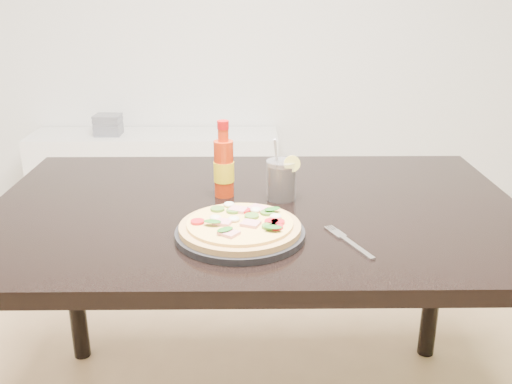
{
  "coord_description": "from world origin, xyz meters",
  "views": [
    {
      "loc": [
        -0.26,
        -1.08,
        1.3
      ],
      "look_at": [
        -0.24,
        0.2,
        0.83
      ],
      "focal_mm": 40.0,
      "sensor_mm": 36.0,
      "label": 1
    }
  ],
  "objects_px": {
    "pizza": "(240,225)",
    "hot_sauce_bottle": "(224,167)",
    "media_console": "(157,176)",
    "cola_cup": "(281,181)",
    "plate": "(240,234)",
    "dining_table": "(256,234)",
    "fork": "(348,241)"
  },
  "relations": [
    {
      "from": "pizza",
      "to": "hot_sauce_bottle",
      "type": "distance_m",
      "value": 0.28
    },
    {
      "from": "hot_sauce_bottle",
      "to": "media_console",
      "type": "bearing_deg",
      "value": 105.73
    },
    {
      "from": "pizza",
      "to": "media_console",
      "type": "distance_m",
      "value": 2.09
    },
    {
      "from": "pizza",
      "to": "hot_sauce_bottle",
      "type": "relative_size",
      "value": 1.33
    },
    {
      "from": "hot_sauce_bottle",
      "to": "cola_cup",
      "type": "bearing_deg",
      "value": -8.36
    },
    {
      "from": "media_console",
      "to": "pizza",
      "type": "bearing_deg",
      "value": -75.03
    },
    {
      "from": "hot_sauce_bottle",
      "to": "media_console",
      "type": "relative_size",
      "value": 0.15
    },
    {
      "from": "plate",
      "to": "pizza",
      "type": "distance_m",
      "value": 0.02
    },
    {
      "from": "dining_table",
      "to": "fork",
      "type": "relative_size",
      "value": 7.78
    },
    {
      "from": "plate",
      "to": "fork",
      "type": "xyz_separation_m",
      "value": [
        0.24,
        -0.03,
        -0.01
      ]
    },
    {
      "from": "hot_sauce_bottle",
      "to": "media_console",
      "type": "distance_m",
      "value": 1.84
    },
    {
      "from": "fork",
      "to": "media_console",
      "type": "bearing_deg",
      "value": 88.1
    },
    {
      "from": "plate",
      "to": "media_console",
      "type": "bearing_deg",
      "value": 104.93
    },
    {
      "from": "fork",
      "to": "media_console",
      "type": "height_order",
      "value": "fork"
    },
    {
      "from": "fork",
      "to": "pizza",
      "type": "bearing_deg",
      "value": 149.2
    },
    {
      "from": "hot_sauce_bottle",
      "to": "fork",
      "type": "distance_m",
      "value": 0.43
    },
    {
      "from": "dining_table",
      "to": "plate",
      "type": "height_order",
      "value": "plate"
    },
    {
      "from": "pizza",
      "to": "cola_cup",
      "type": "bearing_deg",
      "value": 66.72
    },
    {
      "from": "pizza",
      "to": "media_console",
      "type": "height_order",
      "value": "pizza"
    },
    {
      "from": "fork",
      "to": "media_console",
      "type": "distance_m",
      "value": 2.19
    },
    {
      "from": "plate",
      "to": "hot_sauce_bottle",
      "type": "distance_m",
      "value": 0.29
    },
    {
      "from": "hot_sauce_bottle",
      "to": "media_console",
      "type": "xyz_separation_m",
      "value": [
        -0.47,
        1.68,
        -0.58
      ]
    },
    {
      "from": "plate",
      "to": "pizza",
      "type": "bearing_deg",
      "value": 60.77
    },
    {
      "from": "hot_sauce_bottle",
      "to": "cola_cup",
      "type": "xyz_separation_m",
      "value": [
        0.16,
        -0.02,
        -0.03
      ]
    },
    {
      "from": "cola_cup",
      "to": "fork",
      "type": "distance_m",
      "value": 0.32
    },
    {
      "from": "plate",
      "to": "fork",
      "type": "height_order",
      "value": "plate"
    },
    {
      "from": "dining_table",
      "to": "media_console",
      "type": "relative_size",
      "value": 1.0
    },
    {
      "from": "dining_table",
      "to": "media_console",
      "type": "bearing_deg",
      "value": 107.68
    },
    {
      "from": "dining_table",
      "to": "hot_sauce_bottle",
      "type": "xyz_separation_m",
      "value": [
        -0.09,
        0.07,
        0.17
      ]
    },
    {
      "from": "pizza",
      "to": "cola_cup",
      "type": "relative_size",
      "value": 1.61
    },
    {
      "from": "plate",
      "to": "fork",
      "type": "relative_size",
      "value": 1.67
    },
    {
      "from": "plate",
      "to": "cola_cup",
      "type": "bearing_deg",
      "value": 66.66
    }
  ]
}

